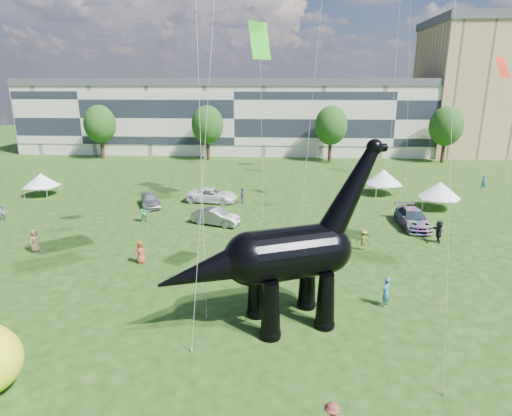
{
  "coord_description": "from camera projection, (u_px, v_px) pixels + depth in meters",
  "views": [
    {
      "loc": [
        0.43,
        -17.01,
        12.35
      ],
      "look_at": [
        -1.18,
        8.0,
        5.0
      ],
      "focal_mm": 30.0,
      "sensor_mm": 36.0,
      "label": 1
    }
  ],
  "objects": [
    {
      "name": "ground",
      "position": [
        270.0,
        360.0,
        19.79
      ],
      "size": [
        220.0,
        220.0,
        0.0
      ],
      "primitive_type": "plane",
      "color": "#16330C",
      "rests_on": "ground"
    },
    {
      "name": "terrace_row",
      "position": [
        238.0,
        119.0,
        77.97
      ],
      "size": [
        78.0,
        11.0,
        12.0
      ],
      "primitive_type": "cube",
      "color": "beige",
      "rests_on": "ground"
    },
    {
      "name": "apartment_block",
      "position": [
        506.0,
        91.0,
        76.49
      ],
      "size": [
        28.0,
        18.0,
        22.0
      ],
      "primitive_type": "cube",
      "color": "tan",
      "rests_on": "ground"
    },
    {
      "name": "tree_far_left",
      "position": [
        100.0,
        121.0,
        70.62
      ],
      "size": [
        5.2,
        5.2,
        9.44
      ],
      "color": "#382314",
      "rests_on": "ground"
    },
    {
      "name": "tree_mid_left",
      "position": [
        207.0,
        122.0,
        69.51
      ],
      "size": [
        5.2,
        5.2,
        9.44
      ],
      "color": "#382314",
      "rests_on": "ground"
    },
    {
      "name": "tree_mid_right",
      "position": [
        331.0,
        122.0,
        68.29
      ],
      "size": [
        5.2,
        5.2,
        9.44
      ],
      "color": "#382314",
      "rests_on": "ground"
    },
    {
      "name": "tree_far_right",
      "position": [
        446.0,
        123.0,
        67.18
      ],
      "size": [
        5.2,
        5.2,
        9.44
      ],
      "color": "#382314",
      "rests_on": "ground"
    },
    {
      "name": "dinosaur_sculpture",
      "position": [
        281.0,
        257.0,
        21.85
      ],
      "size": [
        11.93,
        6.27,
        9.99
      ],
      "rotation": [
        0.0,
        0.0,
        0.39
      ],
      "color": "black",
      "rests_on": "ground"
    },
    {
      "name": "car_silver",
      "position": [
        150.0,
        200.0,
        44.19
      ],
      "size": [
        3.41,
        4.66,
        1.48
      ],
      "primitive_type": "imported",
      "rotation": [
        0.0,
        0.0,
        0.44
      ],
      "color": "#A2A3A7",
      "rests_on": "ground"
    },
    {
      "name": "car_grey",
      "position": [
        216.0,
        217.0,
        38.57
      ],
      "size": [
        4.68,
        2.93,
        1.46
      ],
      "primitive_type": "imported",
      "rotation": [
        0.0,
        0.0,
        1.23
      ],
      "color": "slate",
      "rests_on": "ground"
    },
    {
      "name": "car_white",
      "position": [
        212.0,
        195.0,
        45.86
      ],
      "size": [
        5.77,
        3.25,
        1.52
      ],
      "primitive_type": "imported",
      "rotation": [
        0.0,
        0.0,
        1.43
      ],
      "color": "white",
      "rests_on": "ground"
    },
    {
      "name": "car_dark",
      "position": [
        413.0,
        218.0,
        37.92
      ],
      "size": [
        2.41,
        5.57,
        1.6
      ],
      "primitive_type": "imported",
      "rotation": [
        0.0,
        0.0,
        0.03
      ],
      "color": "#595960",
      "rests_on": "ground"
    },
    {
      "name": "gazebo_near",
      "position": [
        439.0,
        190.0,
        43.12
      ],
      "size": [
        5.04,
        5.04,
        2.82
      ],
      "rotation": [
        0.0,
        0.0,
        -0.29
      ],
      "color": "white",
      "rests_on": "ground"
    },
    {
      "name": "gazebo_far",
      "position": [
        383.0,
        177.0,
        48.8
      ],
      "size": [
        5.03,
        5.03,
        2.88
      ],
      "rotation": [
        0.0,
        0.0,
        0.25
      ],
      "color": "silver",
      "rests_on": "ground"
    },
    {
      "name": "gazebo_left",
      "position": [
        41.0,
        180.0,
        48.27
      ],
      "size": [
        3.89,
        3.89,
        2.59
      ],
      "rotation": [
        0.0,
        0.0,
        -0.05
      ],
      "color": "white",
      "rests_on": "ground"
    },
    {
      "name": "visitors",
      "position": [
        261.0,
        235.0,
        33.51
      ],
      "size": [
        50.72,
        39.96,
        1.83
      ],
      "color": "olive",
      "rests_on": "ground"
    }
  ]
}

